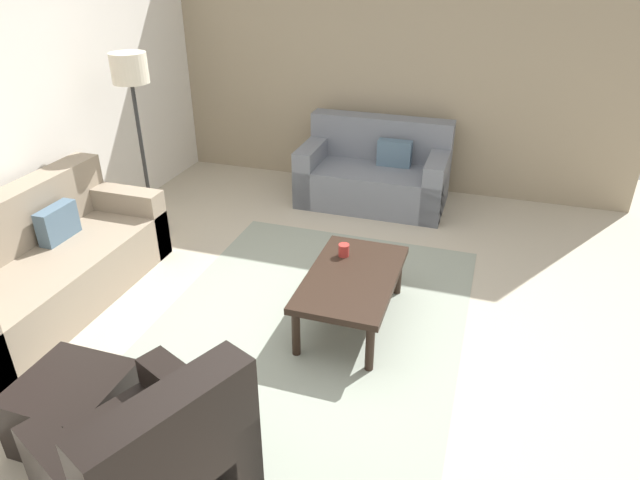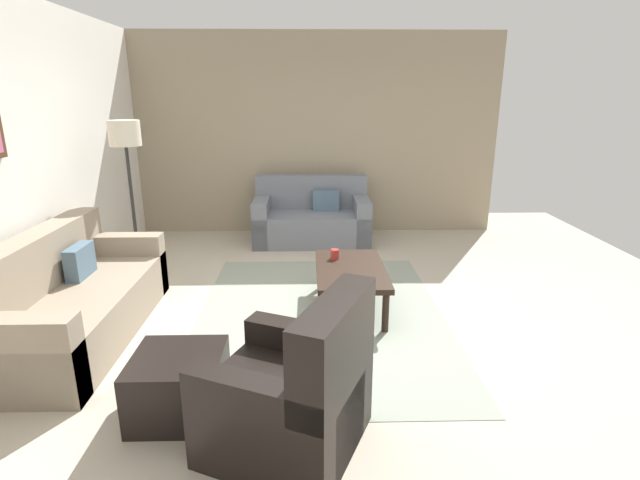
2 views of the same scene
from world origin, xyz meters
The scene contains 10 objects.
ground_plane centered at (0.00, 0.00, 0.00)m, with size 8.00×8.00×0.00m, color #B2A893.
stone_feature_panel centered at (3.00, 0.00, 1.40)m, with size 0.12×5.20×2.80m, color gray.
area_rug centered at (0.00, 0.00, 0.00)m, with size 3.05×2.25×0.01m, color gray.
couch_main centered at (-0.33, 2.11, 0.30)m, with size 2.08×0.87×0.88m.
couch_loveseat centered at (2.46, 0.06, 0.30)m, with size 0.86×1.56×0.88m.
armchair_leather centered at (-1.72, 0.18, 0.31)m, with size 1.05×1.05×0.95m.
ottoman centered at (-1.38, 0.93, 0.20)m, with size 0.56×0.56×0.40m, color black.
coffee_table centered at (0.17, -0.28, 0.36)m, with size 1.10×0.64×0.41m.
cup centered at (0.43, -0.15, 0.46)m, with size 0.08×0.08×0.10m, color #B2332D.
lamp_standing centered at (1.05, 1.99, 1.41)m, with size 0.32×0.32×1.71m.
Camera 1 is at (-3.21, -1.13, 2.56)m, focal length 31.49 mm.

